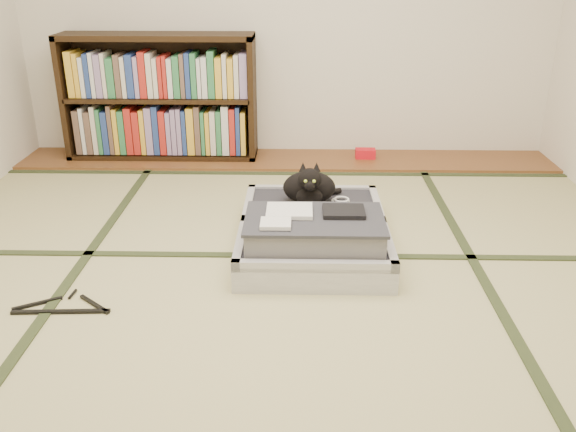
{
  "coord_description": "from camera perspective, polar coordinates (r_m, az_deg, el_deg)",
  "views": [
    {
      "loc": [
        0.11,
        -2.44,
        1.44
      ],
      "look_at": [
        0.05,
        0.35,
        0.25
      ],
      "focal_mm": 38.0,
      "sensor_mm": 36.0,
      "label": 1
    }
  ],
  "objects": [
    {
      "name": "tatami_borders",
      "position": [
        3.27,
        -0.82,
        -2.96
      ],
      "size": [
        4.0,
        4.5,
        0.01
      ],
      "color": "#2D381E",
      "rests_on": "ground"
    },
    {
      "name": "hanger",
      "position": [
        2.91,
        -20.27,
        -8.03
      ],
      "size": [
        0.44,
        0.21,
        0.01
      ],
      "color": "black",
      "rests_on": "floor"
    },
    {
      "name": "suitcase",
      "position": [
        3.2,
        2.38,
        -1.51
      ],
      "size": [
        0.77,
        1.02,
        0.3
      ],
      "color": "silver",
      "rests_on": "floor"
    },
    {
      "name": "wood_strip",
      "position": [
        4.66,
        -0.17,
        5.28
      ],
      "size": [
        4.0,
        0.5,
        0.02
      ],
      "primitive_type": "cube",
      "color": "brown",
      "rests_on": "ground"
    },
    {
      "name": "red_item",
      "position": [
        4.7,
        7.25,
        5.83
      ],
      "size": [
        0.15,
        0.09,
        0.07
      ],
      "primitive_type": "cube",
      "rotation": [
        0.0,
        0.0,
        -0.03
      ],
      "color": "red",
      "rests_on": "wood_strip"
    },
    {
      "name": "floor",
      "position": [
        2.83,
        -1.18,
        -7.44
      ],
      "size": [
        4.5,
        4.5,
        0.0
      ],
      "primitive_type": "plane",
      "color": "#C5C583",
      "rests_on": "ground"
    },
    {
      "name": "cable_coil",
      "position": [
        3.49,
        4.97,
        1.46
      ],
      "size": [
        0.11,
        0.11,
        0.03
      ],
      "color": "white",
      "rests_on": "suitcase"
    },
    {
      "name": "bookcase",
      "position": [
        4.73,
        -11.85,
        10.6
      ],
      "size": [
        1.42,
        0.32,
        0.92
      ],
      "color": "black",
      "rests_on": "wood_strip"
    },
    {
      "name": "cat",
      "position": [
        3.42,
        2.03,
        2.71
      ],
      "size": [
        0.34,
        0.34,
        0.28
      ],
      "color": "black",
      "rests_on": "suitcase"
    }
  ]
}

